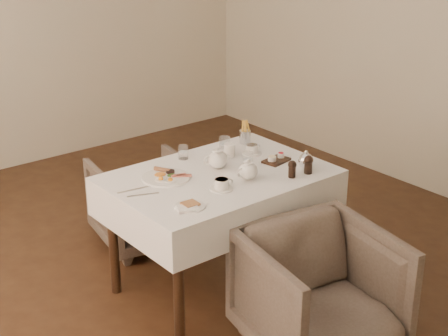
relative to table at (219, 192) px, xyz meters
The scene contains 20 objects.
table is the anchor object (origin of this frame).
armchair_near 0.88m from the table, 88.80° to the right, with size 0.73×0.75×0.68m, color #4A3F36.
armchair_far 0.87m from the table, 92.36° to the left, with size 0.64×0.66×0.60m, color #4A3F36.
breakfast_plate 0.34m from the table, 153.34° to the left, with size 0.28×0.28×0.03m.
side_plate 0.51m from the table, 146.69° to the right, with size 0.17×0.16×0.02m.
teapot_centre 0.20m from the table, 56.17° to the left, with size 0.17×0.13×0.14m, color white, non-canonical shape.
teapot_front 0.26m from the table, 64.76° to the right, with size 0.16×0.12×0.12m, color white, non-canonical shape.
creamer 0.33m from the table, 38.61° to the left, with size 0.07×0.07×0.08m, color white.
teacup_near 0.27m from the table, 124.26° to the right, with size 0.13×0.13×0.06m.
teacup_far 0.42m from the table, 19.49° to the left, with size 0.12×0.12×0.06m.
glass_left 0.37m from the table, 92.99° to the left, with size 0.06×0.06×0.09m, color silver.
glass_mid 0.27m from the table, ahead, with size 0.06×0.06×0.09m, color silver.
glass_right 0.41m from the table, 45.98° to the left, with size 0.07×0.07×0.10m, color silver.
condiment_board 0.42m from the table, ahead, with size 0.18×0.14×0.04m.
pepper_mill_left 0.46m from the table, 45.21° to the right, with size 0.05×0.05×0.10m, color black, non-canonical shape.
pepper_mill_right 0.55m from the table, 37.59° to the right, with size 0.06×0.06×0.11m, color black, non-canonical shape.
silver_pot 0.55m from the table, 30.04° to the right, with size 0.11×0.09×0.12m, color white, non-canonical shape.
fries_cup 0.59m from the table, 33.72° to the left, with size 0.07×0.07×0.16m.
cutlery_fork 0.54m from the table, 167.84° to the left, with size 0.02×0.20×0.00m, color silver.
cutlery_knife 0.52m from the table, behind, with size 0.01×0.18×0.00m, color silver.
Camera 1 is at (-2.31, -3.15, 2.29)m, focal length 55.00 mm.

